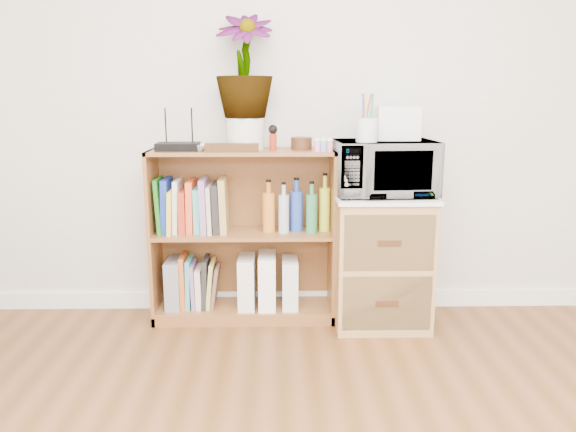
{
  "coord_description": "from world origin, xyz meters",
  "views": [
    {
      "loc": [
        -0.16,
        -0.91,
        1.26
      ],
      "look_at": [
        -0.11,
        1.95,
        0.62
      ],
      "focal_mm": 35.0,
      "sensor_mm": 36.0,
      "label": 1
    }
  ],
  "objects": [
    {
      "name": "lower_books",
      "position": [
        -0.61,
        2.1,
        0.2
      ],
      "size": [
        0.21,
        0.19,
        0.3
      ],
      "color": "#C15722",
      "rests_on": "bookshelf"
    },
    {
      "name": "cookbooks",
      "position": [
        -0.62,
        2.1,
        0.64
      ],
      "size": [
        0.38,
        0.2,
        0.3
      ],
      "color": "#1D681B",
      "rests_on": "bookshelf"
    },
    {
      "name": "pen_cup",
      "position": [
        0.29,
        1.94,
        1.07
      ],
      "size": [
        0.11,
        0.11,
        0.12
      ],
      "primitive_type": "cylinder",
      "color": "silver",
      "rests_on": "microwave"
    },
    {
      "name": "magazine_holder_mid",
      "position": [
        -0.22,
        2.09,
        0.22
      ],
      "size": [
        0.09,
        0.24,
        0.3
      ],
      "primitive_type": "cube",
      "color": "white",
      "rests_on": "bookshelf"
    },
    {
      "name": "wooden_bowl",
      "position": [
        -0.03,
        2.11,
        0.98
      ],
      "size": [
        0.11,
        0.11,
        0.07
      ],
      "primitive_type": "cylinder",
      "color": "#38230F",
      "rests_on": "bookshelf"
    },
    {
      "name": "router",
      "position": [
        -0.69,
        2.08,
        0.97
      ],
      "size": [
        0.22,
        0.15,
        0.04
      ],
      "primitive_type": "cube",
      "color": "black",
      "rests_on": "bookshelf"
    },
    {
      "name": "white_bowl",
      "position": [
        -0.59,
        2.07,
        0.97
      ],
      "size": [
        0.13,
        0.13,
        0.03
      ],
      "primitive_type": "imported",
      "color": "white",
      "rests_on": "bookshelf"
    },
    {
      "name": "magazine_holder_right",
      "position": [
        -0.09,
        2.09,
        0.21
      ],
      "size": [
        0.09,
        0.22,
        0.27
      ],
      "primitive_type": "cube",
      "color": "silver",
      "rests_on": "bookshelf"
    },
    {
      "name": "potted_plant",
      "position": [
        -0.33,
        2.12,
        1.39
      ],
      "size": [
        0.3,
        0.3,
        0.54
      ],
      "primitive_type": "imported",
      "color": "#3F742E",
      "rests_on": "plant_pot"
    },
    {
      "name": "trinket_box",
      "position": [
        -0.4,
        2.0,
        0.97
      ],
      "size": [
        0.28,
        0.07,
        0.04
      ],
      "primitive_type": "cube",
      "color": "#351F0E",
      "rests_on": "bookshelf"
    },
    {
      "name": "bookshelf",
      "position": [
        -0.35,
        2.1,
        0.47
      ],
      "size": [
        1.0,
        0.3,
        0.95
      ],
      "primitive_type": "cube",
      "color": "brown",
      "rests_on": "ground"
    },
    {
      "name": "skirting_board",
      "position": [
        0.0,
        2.24,
        0.05
      ],
      "size": [
        4.0,
        0.02,
        0.1
      ],
      "primitive_type": "cube",
      "color": "white",
      "rests_on": "ground"
    },
    {
      "name": "plant_pot",
      "position": [
        -0.33,
        2.12,
        1.03
      ],
      "size": [
        0.2,
        0.2,
        0.17
      ],
      "primitive_type": "cylinder",
      "color": "silver",
      "rests_on": "bookshelf"
    },
    {
      "name": "liquor_bottles",
      "position": [
        -0.06,
        2.1,
        0.64
      ],
      "size": [
        0.37,
        0.07,
        0.31
      ],
      "color": "orange",
      "rests_on": "bookshelf"
    },
    {
      "name": "microwave",
      "position": [
        0.4,
        2.02,
        0.86
      ],
      "size": [
        0.54,
        0.38,
        0.29
      ],
      "primitive_type": "imported",
      "rotation": [
        0.0,
        0.0,
        0.07
      ],
      "color": "white",
      "rests_on": "wicker_unit"
    },
    {
      "name": "magazine_holder_left",
      "position": [
        -0.34,
        2.09,
        0.21
      ],
      "size": [
        0.09,
        0.23,
        0.29
      ],
      "primitive_type": "cube",
      "color": "white",
      "rests_on": "bookshelf"
    },
    {
      "name": "kokeshi_doll",
      "position": [
        -0.18,
        2.06,
        0.99
      ],
      "size": [
        0.04,
        0.04,
        0.09
      ],
      "primitive_type": "cylinder",
      "color": "maroon",
      "rests_on": "bookshelf"
    },
    {
      "name": "wicker_unit",
      "position": [
        0.4,
        2.02,
        0.35
      ],
      "size": [
        0.5,
        0.45,
        0.7
      ],
      "primitive_type": "cube",
      "color": "#9E7542",
      "rests_on": "ground"
    },
    {
      "name": "paint_jars",
      "position": [
        0.08,
        2.01,
        0.98
      ],
      "size": [
        0.11,
        0.04,
        0.06
      ],
      "primitive_type": "cube",
      "color": "pink",
      "rests_on": "bookshelf"
    },
    {
      "name": "small_appliance",
      "position": [
        0.47,
        2.07,
        1.09
      ],
      "size": [
        0.22,
        0.18,
        0.17
      ],
      "primitive_type": "cube",
      "color": "white",
      "rests_on": "microwave"
    },
    {
      "name": "file_box",
      "position": [
        -0.74,
        2.1,
        0.21
      ],
      "size": [
        0.08,
        0.22,
        0.27
      ],
      "primitive_type": "cube",
      "color": "gray",
      "rests_on": "bookshelf"
    }
  ]
}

